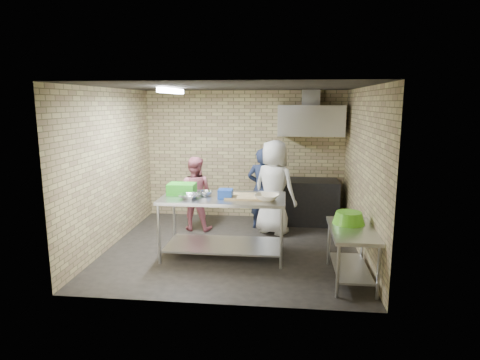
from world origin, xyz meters
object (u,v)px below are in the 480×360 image
object	(u,v)px
stove	(308,202)
blue_tub	(225,194)
green_crate	(182,189)
green_basin	(349,218)
woman_pink	(194,194)
bottle_green	(332,124)
bottle_red	(312,124)
prep_table	(223,226)
man_navy	(262,189)
side_counter	(351,255)
woman_white	(274,187)

from	to	relation	value
stove	blue_tub	size ratio (longest dim) A/B	5.50
green_crate	green_basin	size ratio (longest dim) A/B	0.95
woman_pink	bottle_green	bearing A→B (deg)	-157.59
green_basin	bottle_green	distance (m)	2.98
bottle_red	woman_pink	world-z (taller)	bottle_red
prep_table	bottle_green	size ratio (longest dim) A/B	13.10
blue_tub	green_crate	bearing A→B (deg)	163.65
bottle_green	woman_pink	bearing A→B (deg)	-160.88
bottle_red	man_navy	size ratio (longest dim) A/B	0.11
side_counter	bottle_red	distance (m)	3.44
prep_table	woman_pink	world-z (taller)	woman_pink
side_counter	stove	world-z (taller)	stove
green_crate	man_navy	distance (m)	1.91
stove	bottle_green	world-z (taller)	bottle_green
man_navy	woman_pink	world-z (taller)	man_navy
bottle_green	woman_pink	size ratio (longest dim) A/B	0.10
woman_white	stove	bearing A→B (deg)	-102.36
stove	prep_table	bearing A→B (deg)	-125.87
man_navy	green_crate	bearing A→B (deg)	56.77
green_crate	man_navy	world-z (taller)	man_navy
prep_table	side_counter	bearing A→B (deg)	-21.10
green_crate	man_navy	bearing A→B (deg)	49.47
prep_table	man_navy	bearing A→B (deg)	71.22
green_crate	blue_tub	size ratio (longest dim) A/B	2.00
bottle_red	man_navy	distance (m)	1.72
green_crate	woman_pink	xyz separation A→B (m)	(-0.07, 1.21, -0.35)
green_crate	green_basin	xyz separation A→B (m)	(2.59, -0.61, -0.23)
blue_tub	prep_table	bearing A→B (deg)	116.57
woman_pink	prep_table	bearing A→B (deg)	123.24
prep_table	green_basin	world-z (taller)	prep_table
prep_table	woman_white	xyz separation A→B (m)	(0.77, 1.27, 0.40)
bottle_red	man_navy	world-z (taller)	bottle_red
green_crate	man_navy	xyz separation A→B (m)	(1.23, 1.44, -0.28)
bottle_red	bottle_green	world-z (taller)	bottle_red
stove	bottle_red	distance (m)	1.60
blue_tub	bottle_green	bearing A→B (deg)	51.74
prep_table	woman_pink	bearing A→B (deg)	119.95
blue_tub	green_basin	distance (m)	1.89
prep_table	green_crate	world-z (taller)	green_crate
woman_white	side_counter	bearing A→B (deg)	149.71
bottle_green	woman_pink	distance (m)	3.11
stove	woman_pink	bearing A→B (deg)	-162.84
green_crate	woman_white	size ratio (longest dim) A/B	0.25
side_counter	bottle_green	bearing A→B (deg)	90.00
prep_table	woman_pink	distance (m)	1.55
prep_table	woman_white	world-z (taller)	woman_white
stove	man_navy	xyz separation A→B (m)	(-0.93, -0.46, 0.34)
stove	woman_white	xyz separation A→B (m)	(-0.68, -0.74, 0.44)
green_crate	woman_pink	distance (m)	1.26
stove	woman_white	world-z (taller)	woman_white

